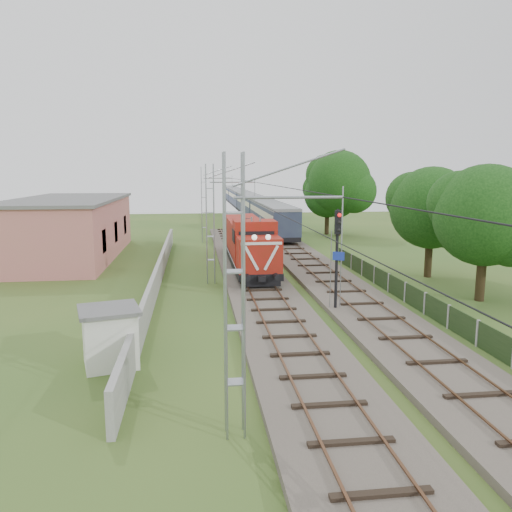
{
  "coord_description": "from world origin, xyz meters",
  "views": [
    {
      "loc": [
        -4.05,
        -21.31,
        7.49
      ],
      "look_at": [
        -0.21,
        9.66,
        2.2
      ],
      "focal_mm": 35.0,
      "sensor_mm": 36.0,
      "label": 1
    }
  ],
  "objects": [
    {
      "name": "locomotive",
      "position": [
        0.0,
        16.58,
        2.14
      ],
      "size": [
        2.84,
        16.19,
        4.11
      ],
      "color": "black",
      "rests_on": "ground"
    },
    {
      "name": "tree_d",
      "position": [
        12.9,
        35.74,
        6.23
      ],
      "size": [
        7.7,
        7.33,
        9.98
      ],
      "color": "#382917",
      "rests_on": "ground"
    },
    {
      "name": "signal_post",
      "position": [
        3.37,
        3.76,
        3.82
      ],
      "size": [
        0.58,
        0.48,
        5.57
      ],
      "color": "black",
      "rests_on": "ground"
    },
    {
      "name": "track_side",
      "position": [
        5.0,
        20.0,
        0.18
      ],
      "size": [
        4.2,
        80.0,
        0.45
      ],
      "color": "#6B6054",
      "rests_on": "ground"
    },
    {
      "name": "tree_b",
      "position": [
        12.62,
        12.05,
        4.91
      ],
      "size": [
        6.07,
        5.78,
        7.87
      ],
      "color": "#382917",
      "rests_on": "ground"
    },
    {
      "name": "ground",
      "position": [
        0.0,
        0.0,
        0.0
      ],
      "size": [
        140.0,
        140.0,
        0.0
      ],
      "primitive_type": "plane",
      "color": "#345720",
      "rests_on": "ground"
    },
    {
      "name": "station_building",
      "position": [
        -15.0,
        24.0,
        2.63
      ],
      "size": [
        8.4,
        20.4,
        5.22
      ],
      "color": "#B76C62",
      "rests_on": "ground"
    },
    {
      "name": "coach_rake",
      "position": [
        5.0,
        68.7,
        2.39
      ],
      "size": [
        2.84,
        84.69,
        3.28
      ],
      "color": "black",
      "rests_on": "ground"
    },
    {
      "name": "boundary_wall",
      "position": [
        -6.5,
        12.0,
        0.75
      ],
      "size": [
        0.25,
        40.0,
        1.5
      ],
      "primitive_type": "cube",
      "color": "#9E9E99",
      "rests_on": "ground"
    },
    {
      "name": "catenary",
      "position": [
        -2.95,
        12.0,
        4.05
      ],
      "size": [
        3.31,
        70.0,
        8.0
      ],
      "color": "gray",
      "rests_on": "ground"
    },
    {
      "name": "track_main",
      "position": [
        0.0,
        7.0,
        0.18
      ],
      "size": [
        4.2,
        70.0,
        0.45
      ],
      "color": "#6B6054",
      "rests_on": "ground"
    },
    {
      "name": "relay_hut",
      "position": [
        -7.4,
        -2.18,
        1.17
      ],
      "size": [
        2.73,
        2.73,
        2.31
      ],
      "color": "silver",
      "rests_on": "ground"
    },
    {
      "name": "fence",
      "position": [
        8.0,
        3.0,
        0.6
      ],
      "size": [
        0.12,
        32.0,
        1.2
      ],
      "color": "black",
      "rests_on": "ground"
    },
    {
      "name": "tree_a",
      "position": [
        12.57,
        5.32,
        4.96
      ],
      "size": [
        6.13,
        5.84,
        7.95
      ],
      "color": "#382917",
      "rests_on": "ground"
    },
    {
      "name": "tree_c",
      "position": [
        11.91,
        37.2,
        4.79
      ],
      "size": [
        5.92,
        5.64,
        7.68
      ],
      "color": "#382917",
      "rests_on": "ground"
    }
  ]
}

